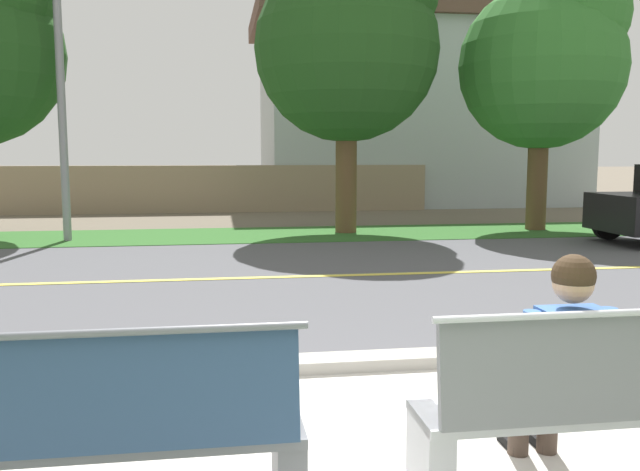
# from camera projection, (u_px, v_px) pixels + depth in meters

# --- Properties ---
(ground_plane) EXTENTS (140.00, 140.00, 0.00)m
(ground_plane) POSITION_uv_depth(u_px,v_px,m) (262.00, 261.00, 11.01)
(ground_plane) COLOR #665B4C
(curb_edge) EXTENTS (44.00, 0.30, 0.11)m
(curb_edge) POSITION_uv_depth(u_px,v_px,m) (307.00, 365.00, 5.46)
(curb_edge) COLOR #ADA89E
(curb_edge) RESTS_ON ground_plane
(street_asphalt) EXTENTS (52.00, 8.00, 0.01)m
(street_asphalt) POSITION_uv_depth(u_px,v_px,m) (269.00, 278.00, 9.54)
(street_asphalt) COLOR #515156
(street_asphalt) RESTS_ON ground_plane
(road_centre_line) EXTENTS (48.00, 0.14, 0.01)m
(road_centre_line) POSITION_uv_depth(u_px,v_px,m) (269.00, 277.00, 9.54)
(road_centre_line) COLOR #E0CC4C
(road_centre_line) RESTS_ON ground_plane
(far_verge_grass) EXTENTS (48.00, 2.80, 0.02)m
(far_verge_grass) POSITION_uv_depth(u_px,v_px,m) (251.00, 235.00, 14.48)
(far_verge_grass) COLOR #2D6026
(far_verge_grass) RESTS_ON ground_plane
(bench_left) EXTENTS (2.02, 0.48, 1.01)m
(bench_left) POSITION_uv_depth(u_px,v_px,m) (87.00, 437.00, 3.10)
(bench_left) COLOR slate
(bench_left) RESTS_ON ground_plane
(bench_right) EXTENTS (2.02, 0.48, 1.01)m
(bench_right) POSITION_uv_depth(u_px,v_px,m) (609.00, 405.00, 3.49)
(bench_right) COLOR silver
(bench_right) RESTS_ON ground_plane
(seated_person_blue) EXTENTS (0.52, 0.68, 1.25)m
(seated_person_blue) POSITION_uv_depth(u_px,v_px,m) (561.00, 358.00, 3.60)
(seated_person_blue) COLOR #47382D
(seated_person_blue) RESTS_ON ground_plane
(streetlamp) EXTENTS (0.24, 2.10, 7.37)m
(streetlamp) POSITION_uv_depth(u_px,v_px,m) (60.00, 29.00, 13.21)
(streetlamp) COLOR gray
(streetlamp) RESTS_ON ground_plane
(shade_tree_left) EXTENTS (3.99, 3.99, 6.59)m
(shade_tree_left) POSITION_uv_depth(u_px,v_px,m) (353.00, 35.00, 14.37)
(shade_tree_left) COLOR brown
(shade_tree_left) RESTS_ON ground_plane
(shade_tree_centre) EXTENTS (3.69, 3.69, 6.09)m
(shade_tree_centre) POSITION_uv_depth(u_px,v_px,m) (548.00, 54.00, 14.97)
(shade_tree_centre) COLOR brown
(shade_tree_centre) RESTS_ON ground_plane
(garden_wall) EXTENTS (13.00, 0.36, 1.40)m
(garden_wall) POSITION_uv_depth(u_px,v_px,m) (213.00, 189.00, 20.03)
(garden_wall) COLOR gray
(garden_wall) RESTS_ON ground_plane
(house_across_street) EXTENTS (11.38, 6.91, 6.59)m
(house_across_street) POSITION_uv_depth(u_px,v_px,m) (414.00, 109.00, 23.91)
(house_across_street) COLOR #A3ADB2
(house_across_street) RESTS_ON ground_plane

